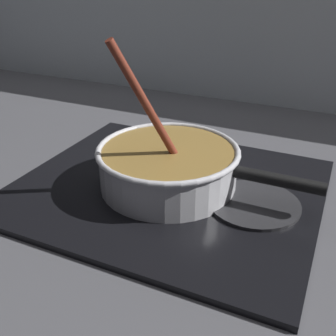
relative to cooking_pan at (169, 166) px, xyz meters
name	(u,v)px	position (x,y,z in m)	size (l,w,h in m)	color
ground	(77,242)	(-0.08, -0.18, -0.07)	(2.40, 1.60, 0.04)	#4C4C51
backsplash_wall	(230,7)	(-0.08, 0.61, 0.22)	(2.40, 0.02, 0.55)	silver
hob_plate	(168,188)	(0.00, 0.00, -0.05)	(0.56, 0.48, 0.01)	black
burner_ring	(168,183)	(0.00, 0.00, -0.04)	(0.16, 0.16, 0.01)	#592D0C
spare_burner	(254,203)	(0.17, 0.00, -0.04)	(0.16, 0.16, 0.01)	#262628
cooking_pan	(169,166)	(0.00, 0.00, 0.00)	(0.41, 0.27, 0.28)	silver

